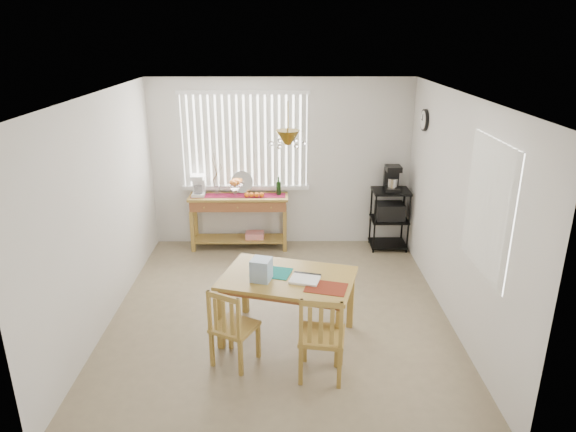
{
  "coord_description": "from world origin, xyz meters",
  "views": [
    {
      "loc": [
        0.06,
        -5.47,
        3.22
      ],
      "look_at": [
        0.1,
        0.55,
        1.05
      ],
      "focal_mm": 32.0,
      "sensor_mm": 36.0,
      "label": 1
    }
  ],
  "objects_px": {
    "sideboard": "(239,209)",
    "cart_items": "(392,179)",
    "chair_left": "(233,328)",
    "wire_cart": "(390,213)",
    "dining_table": "(288,284)",
    "chair_right": "(322,337)"
  },
  "relations": [
    {
      "from": "sideboard",
      "to": "dining_table",
      "type": "distance_m",
      "value": 2.64
    },
    {
      "from": "wire_cart",
      "to": "dining_table",
      "type": "xyz_separation_m",
      "value": [
        -1.59,
        -2.51,
        0.09
      ]
    },
    {
      "from": "cart_items",
      "to": "chair_right",
      "type": "height_order",
      "value": "cart_items"
    },
    {
      "from": "sideboard",
      "to": "cart_items",
      "type": "relative_size",
      "value": 3.88
    },
    {
      "from": "chair_left",
      "to": "chair_right",
      "type": "relative_size",
      "value": 0.93
    },
    {
      "from": "chair_right",
      "to": "dining_table",
      "type": "bearing_deg",
      "value": 114.33
    },
    {
      "from": "cart_items",
      "to": "dining_table",
      "type": "relative_size",
      "value": 0.25
    },
    {
      "from": "wire_cart",
      "to": "chair_right",
      "type": "height_order",
      "value": "wire_cart"
    },
    {
      "from": "sideboard",
      "to": "chair_left",
      "type": "height_order",
      "value": "chair_left"
    },
    {
      "from": "wire_cart",
      "to": "dining_table",
      "type": "height_order",
      "value": "wire_cart"
    },
    {
      "from": "chair_right",
      "to": "wire_cart",
      "type": "bearing_deg",
      "value": 68.52
    },
    {
      "from": "dining_table",
      "to": "chair_right",
      "type": "relative_size",
      "value": 1.7
    },
    {
      "from": "wire_cart",
      "to": "chair_right",
      "type": "distance_m",
      "value": 3.46
    },
    {
      "from": "cart_items",
      "to": "sideboard",
      "type": "bearing_deg",
      "value": 179.51
    },
    {
      "from": "chair_left",
      "to": "dining_table",
      "type": "bearing_deg",
      "value": 41.33
    },
    {
      "from": "sideboard",
      "to": "wire_cart",
      "type": "distance_m",
      "value": 2.32
    },
    {
      "from": "cart_items",
      "to": "chair_right",
      "type": "xyz_separation_m",
      "value": [
        -1.27,
        -3.23,
        -0.67
      ]
    },
    {
      "from": "sideboard",
      "to": "dining_table",
      "type": "height_order",
      "value": "sideboard"
    },
    {
      "from": "dining_table",
      "to": "wire_cart",
      "type": "bearing_deg",
      "value": 57.62
    },
    {
      "from": "sideboard",
      "to": "chair_left",
      "type": "distance_m",
      "value": 3.04
    },
    {
      "from": "chair_left",
      "to": "sideboard",
      "type": "bearing_deg",
      "value": 93.29
    },
    {
      "from": "chair_left",
      "to": "chair_right",
      "type": "distance_m",
      "value": 0.91
    }
  ]
}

